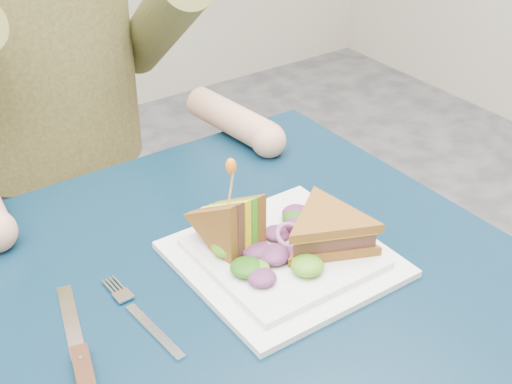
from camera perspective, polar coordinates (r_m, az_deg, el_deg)
table at (r=0.99m, az=-1.18°, el=-10.87°), size 0.75×0.75×0.73m
chair at (r=1.61m, az=-16.17°, el=1.63°), size 0.42×0.40×0.93m
diner at (r=1.36m, az=-16.83°, el=13.31°), size 0.54×0.59×0.74m
plate at (r=0.96m, az=2.20°, el=-5.20°), size 0.26×0.26×0.02m
sandwich_flat at (r=0.96m, az=5.79°, el=-3.06°), size 0.19×0.19×0.05m
sandwich_upright at (r=0.94m, az=-1.92°, el=-2.76°), size 0.08×0.13×0.13m
fork at (r=0.89m, az=-9.03°, el=-9.93°), size 0.02×0.18×0.01m
knife at (r=0.84m, az=-13.73°, el=-13.42°), size 0.07×0.22×0.02m
toothpick at (r=0.91m, az=-1.99°, el=0.55°), size 0.01×0.01×0.06m
toothpick_frill at (r=0.89m, az=-2.02°, el=2.08°), size 0.01×0.01×0.02m
lettuce_spill at (r=0.96m, az=2.11°, el=-3.80°), size 0.15×0.13×0.02m
onion_ring at (r=0.96m, az=2.77°, el=-3.50°), size 0.04×0.04×0.02m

